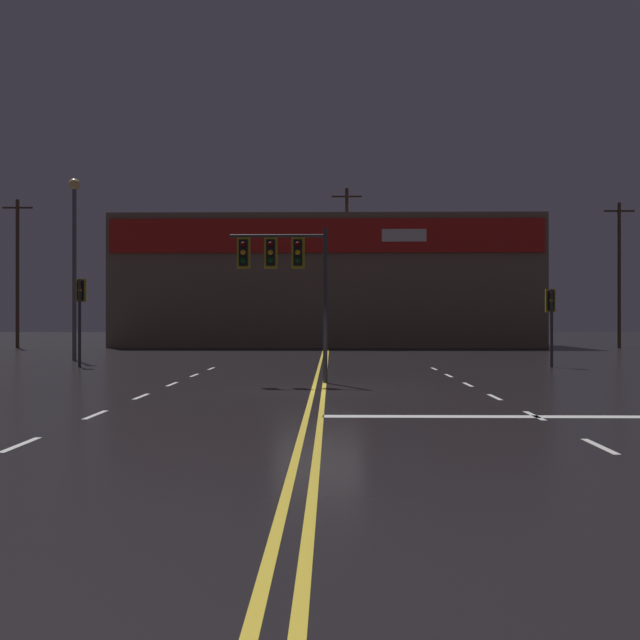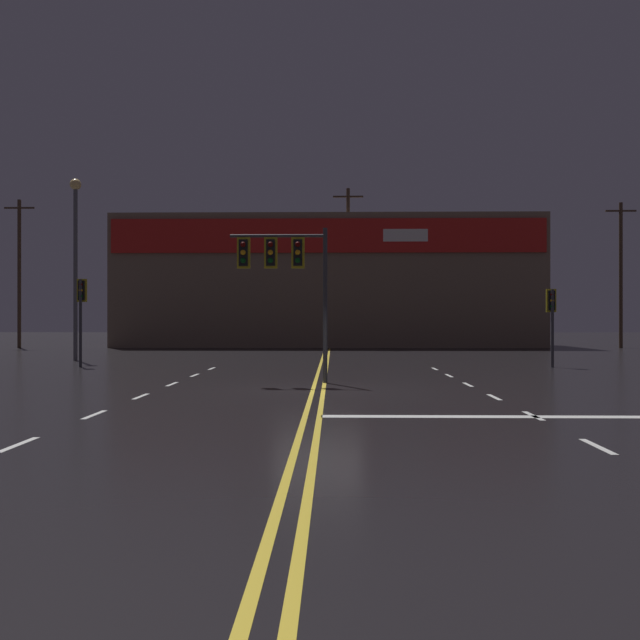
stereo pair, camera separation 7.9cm
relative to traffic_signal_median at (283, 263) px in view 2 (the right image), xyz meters
name	(u,v)px [view 2 (the right image)]	position (x,y,z in m)	size (l,w,h in m)	color
ground_plane	(318,390)	(1.17, -2.33, -3.81)	(200.00, 200.00, 0.00)	black
road_markings	(347,394)	(1.98, -3.31, -3.81)	(13.65, 60.00, 0.01)	gold
traffic_signal_median	(283,263)	(0.00, 0.00, 0.00)	(3.10, 0.36, 4.93)	#38383D
traffic_signal_corner_northeast	(552,310)	(10.89, 7.86, -1.37)	(0.42, 0.36, 3.33)	#38383D
traffic_signal_corner_northwest	(81,302)	(-9.23, 7.76, -1.04)	(0.42, 0.36, 3.78)	#38383D
streetlight_median_approach	(75,244)	(-11.27, 12.66, 2.01)	(0.56, 0.56, 9.06)	#59595E
building_backdrop	(328,283)	(1.17, 33.68, 1.12)	(31.96, 10.23, 9.82)	#7A6651
utility_pole_row	(325,269)	(1.00, 29.14, 1.89)	(45.98, 0.26, 11.60)	#4C3828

